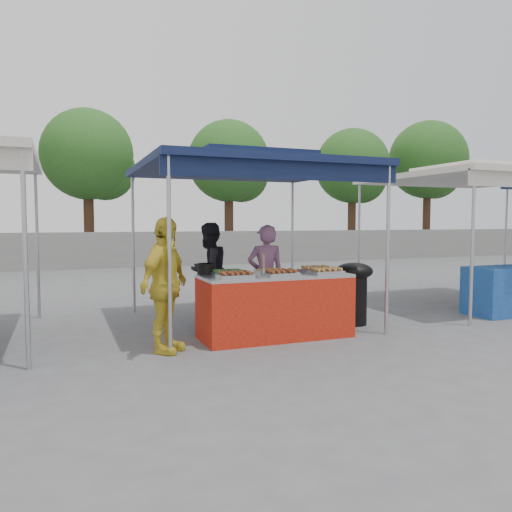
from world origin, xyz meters
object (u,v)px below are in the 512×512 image
object	(u,v)px
vendor_table	(275,306)
cooking_pot	(206,269)
helper_man	(209,270)
vendor_woman	(266,276)
wok_burner	(354,288)
customer_person	(165,285)

from	to	relation	value
vendor_table	cooking_pot	distance (m)	1.05
cooking_pot	helper_man	size ratio (longest dim) A/B	0.16
cooking_pot	vendor_woman	world-z (taller)	vendor_woman
vendor_table	wok_burner	xyz separation A→B (m)	(1.44, 0.33, 0.13)
cooking_pot	vendor_woman	size ratio (longest dim) A/B	0.16
vendor_woman	cooking_pot	bearing A→B (deg)	26.40
cooking_pot	customer_person	distance (m)	0.92
vendor_table	helper_man	distance (m)	1.77
helper_man	cooking_pot	bearing A→B (deg)	39.77
cooking_pot	helper_man	bearing A→B (deg)	72.62
vendor_table	customer_person	bearing A→B (deg)	-171.32
cooking_pot	customer_person	world-z (taller)	customer_person
vendor_table	helper_man	xyz separation A→B (m)	(-0.43, 1.68, 0.34)
vendor_table	cooking_pot	bearing A→B (deg)	156.10
vendor_table	vendor_woman	world-z (taller)	vendor_woman
wok_burner	customer_person	world-z (taller)	customer_person
vendor_woman	wok_burner	bearing A→B (deg)	173.55
vendor_table	customer_person	distance (m)	1.59
wok_burner	vendor_table	bearing A→B (deg)	176.84
vendor_table	helper_man	world-z (taller)	helper_man
vendor_woman	helper_man	bearing A→B (deg)	-50.79
cooking_pot	vendor_woman	xyz separation A→B (m)	(0.99, 0.31, -0.17)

